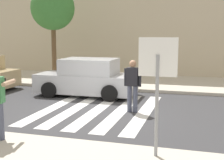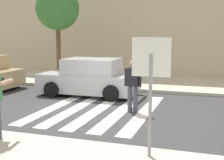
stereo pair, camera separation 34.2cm
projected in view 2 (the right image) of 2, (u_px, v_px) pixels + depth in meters
The scene contains 12 objects.
ground_plane at pixel (97, 110), 10.56m from camera, with size 120.00×120.00×0.00m, color #38383A.
sidewalk_far at pixel (138, 82), 16.18m from camera, with size 60.00×4.80×0.14m, color beige.
building_facade_far at pixel (155, 12), 19.73m from camera, with size 56.00×4.00×7.84m, color beige.
crosswalk_stripe_0 at pixel (58, 106), 11.24m from camera, with size 0.44×5.20×0.01m, color silver.
crosswalk_stripe_1 at pixel (78, 107), 10.99m from camera, with size 0.44×5.20×0.01m, color silver.
crosswalk_stripe_2 at pixel (99, 109), 10.75m from camera, with size 0.44×5.20×0.01m, color silver.
crosswalk_stripe_3 at pixel (121, 111), 10.50m from camera, with size 0.44×5.20×0.01m, color silver.
crosswalk_stripe_4 at pixel (145, 113), 10.25m from camera, with size 0.44×5.20×0.01m, color silver.
stop_sign at pixel (151, 71), 6.04m from camera, with size 0.76×0.08×2.38m.
pedestrian_crossing at pixel (133, 83), 10.18m from camera, with size 0.58×0.26×1.72m.
parked_car_silver at pixel (90, 78), 12.98m from camera, with size 4.10×1.92×1.55m.
street_tree_west at pixel (58, 9), 16.02m from camera, with size 2.25×2.25×4.83m.
Camera 2 is at (3.69, -9.61, 2.62)m, focal length 50.00 mm.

